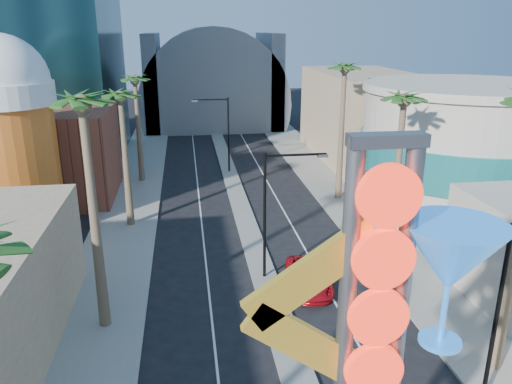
{
  "coord_description": "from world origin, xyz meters",
  "views": [
    {
      "loc": [
        -4.43,
        -7.35,
        14.77
      ],
      "look_at": [
        -0.36,
        21.11,
        5.28
      ],
      "focal_mm": 35.0,
      "sensor_mm": 36.0,
      "label": 1
    }
  ],
  "objects": [
    {
      "name": "streetlight_1",
      "position": [
        -0.55,
        44.0,
        4.88
      ],
      "size": [
        3.79,
        0.25,
        8.0
      ],
      "color": "black",
      "rests_on": "ground"
    },
    {
      "name": "filler_east",
      "position": [
        16.0,
        48.0,
        5.0
      ],
      "size": [
        10.0,
        20.0,
        10.0
      ],
      "primitive_type": "cube",
      "color": "tan",
      "rests_on": "ground"
    },
    {
      "name": "pedestrian_b",
      "position": [
        8.72,
        21.31,
        1.1
      ],
      "size": [
        0.95,
        0.75,
        1.91
      ],
      "primitive_type": "imported",
      "rotation": [
        0.0,
        0.0,
        3.17
      ],
      "color": "gray",
      "rests_on": "sidewalk_east"
    },
    {
      "name": "palm_6",
      "position": [
        9.0,
        22.0,
        9.93
      ],
      "size": [
        2.4,
        2.4,
        11.7
      ],
      "color": "brown",
      "rests_on": "ground"
    },
    {
      "name": "palm_2",
      "position": [
        -9.0,
        30.0,
        9.48
      ],
      "size": [
        2.4,
        2.4,
        11.2
      ],
      "color": "brown",
      "rests_on": "ground"
    },
    {
      "name": "canopy",
      "position": [
        0.0,
        72.0,
        4.31
      ],
      "size": [
        22.0,
        16.0,
        22.0
      ],
      "color": "slate",
      "rests_on": "ground"
    },
    {
      "name": "brick_filler_west",
      "position": [
        -16.0,
        38.0,
        4.0
      ],
      "size": [
        10.0,
        10.0,
        8.0
      ],
      "primitive_type": "cube",
      "color": "brown",
      "rests_on": "ground"
    },
    {
      "name": "palm_1",
      "position": [
        -9.0,
        16.0,
        10.82
      ],
      "size": [
        2.4,
        2.4,
        12.7
      ],
      "color": "brown",
      "rests_on": "ground"
    },
    {
      "name": "turquoise_building",
      "position": [
        18.0,
        30.0,
        5.25
      ],
      "size": [
        16.6,
        16.6,
        10.6
      ],
      "color": "beige",
      "rests_on": "ground"
    },
    {
      "name": "streetlight_0",
      "position": [
        0.55,
        20.0,
        4.88
      ],
      "size": [
        3.79,
        0.25,
        8.0
      ],
      "color": "black",
      "rests_on": "ground"
    },
    {
      "name": "palm_7",
      "position": [
        9.0,
        34.0,
        10.82
      ],
      "size": [
        2.4,
        2.4,
        12.7
      ],
      "color": "brown",
      "rests_on": "ground"
    },
    {
      "name": "neon_sign",
      "position": [
        0.82,
        2.96,
        7.31
      ],
      "size": [
        6.53,
        2.6,
        12.55
      ],
      "color": "gray",
      "rests_on": "ground"
    },
    {
      "name": "streetlight_2",
      "position": [
        6.72,
        8.0,
        4.83
      ],
      "size": [
        3.45,
        0.25,
        8.0
      ],
      "color": "black",
      "rests_on": "ground"
    },
    {
      "name": "sidewalk_west",
      "position": [
        -9.5,
        35.0,
        0.07
      ],
      "size": [
        5.0,
        100.0,
        0.15
      ],
      "primitive_type": "cube",
      "color": "gray",
      "rests_on": "ground"
    },
    {
      "name": "sidewalk_east",
      "position": [
        9.5,
        35.0,
        0.07
      ],
      "size": [
        5.0,
        100.0,
        0.15
      ],
      "primitive_type": "cube",
      "color": "gray",
      "rests_on": "ground"
    },
    {
      "name": "median",
      "position": [
        0.0,
        38.0,
        0.07
      ],
      "size": [
        1.6,
        84.0,
        0.15
      ],
      "primitive_type": "cube",
      "color": "gray",
      "rests_on": "ground"
    },
    {
      "name": "palm_3",
      "position": [
        -9.0,
        42.0,
        9.48
      ],
      "size": [
        2.4,
        2.4,
        11.2
      ],
      "color": "brown",
      "rests_on": "ground"
    },
    {
      "name": "red_pickup",
      "position": [
        2.42,
        18.45,
        0.71
      ],
      "size": [
        2.78,
        5.26,
        1.41
      ],
      "primitive_type": "imported",
      "rotation": [
        0.0,
        0.0,
        -0.09
      ],
      "color": "red",
      "rests_on": "ground"
    },
    {
      "name": "beer_mug",
      "position": [
        -17.0,
        30.0,
        7.84
      ],
      "size": [
        7.0,
        7.0,
        14.5
      ],
      "color": "#D4501C",
      "rests_on": "ground"
    }
  ]
}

